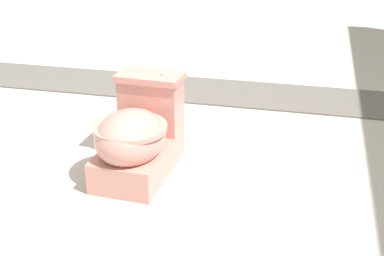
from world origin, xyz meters
The scene contains 3 objects.
ground_plane centered at (0.00, 0.00, 0.00)m, with size 14.00×14.00×0.00m, color #B7B2A8.
gravel_strip centered at (-1.17, 0.50, 0.01)m, with size 0.56×8.00×0.01m, color #605B56.
toilet centered at (0.17, 0.13, 0.22)m, with size 0.65×0.41×0.52m.
Camera 1 is at (2.63, 1.00, 1.45)m, focal length 50.00 mm.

